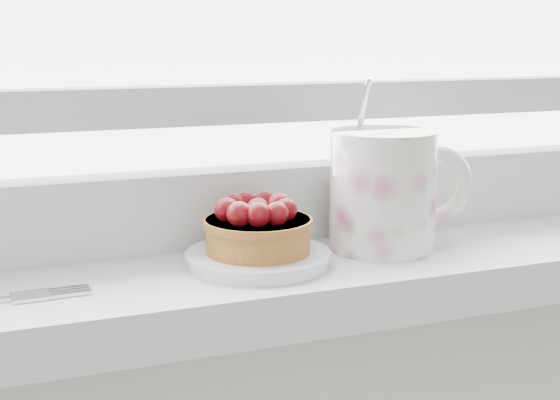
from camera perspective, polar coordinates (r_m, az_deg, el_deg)
name	(u,v)px	position (r m, az deg, el deg)	size (l,w,h in m)	color
saucer	(258,258)	(0.66, -1.61, -4.29)	(0.12, 0.12, 0.01)	silver
raspberry_tart	(258,227)	(0.66, -1.65, -1.99)	(0.09, 0.09, 0.05)	brown
floral_mug	(387,188)	(0.71, 7.81, 0.91)	(0.14, 0.10, 0.16)	silver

